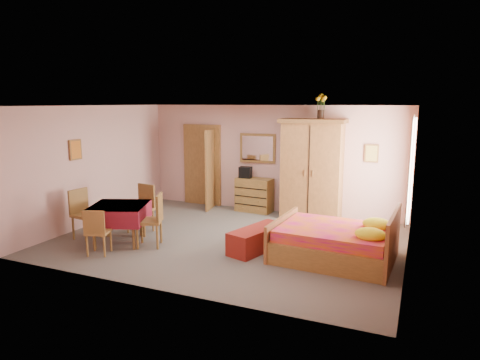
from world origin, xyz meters
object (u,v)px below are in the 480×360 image
at_px(floor_lamp, 284,180).
at_px(chair_south, 99,231).
at_px(chair_north, 140,209).
at_px(chair_east, 149,220).
at_px(bench, 257,239).
at_px(wardrobe, 312,170).
at_px(dining_table, 120,224).
at_px(wall_mirror, 258,148).
at_px(chair_west, 86,214).
at_px(chest_of_drawers, 254,195).
at_px(stereo, 245,172).
at_px(sunflower_vase, 321,106).
at_px(bed, 334,233).

distance_m(floor_lamp, chair_south, 4.55).
distance_m(chair_north, chair_east, 0.95).
relative_size(floor_lamp, bench, 1.34).
distance_m(wardrobe, bench, 2.71).
bearing_deg(bench, chair_south, -152.48).
relative_size(dining_table, chair_east, 1.02).
height_order(wall_mirror, chair_south, wall_mirror).
height_order(wall_mirror, bench, wall_mirror).
distance_m(chair_north, chair_west, 1.05).
xyz_separation_m(floor_lamp, wardrobe, (0.72, -0.16, 0.31)).
xyz_separation_m(bench, chair_north, (-2.62, 0.06, 0.28)).
xyz_separation_m(chest_of_drawers, wardrobe, (1.44, -0.08, 0.73)).
distance_m(stereo, sunflower_vase, 2.43).
bearing_deg(chest_of_drawers, chair_west, -120.03).
bearing_deg(dining_table, wall_mirror, 66.56).
bearing_deg(chair_north, floor_lamp, -121.87).
xyz_separation_m(stereo, chair_south, (-1.21, -3.89, -0.55)).
bearing_deg(chair_west, wardrobe, 137.92).
bearing_deg(sunflower_vase, chair_east, -127.63).
height_order(bench, chair_south, chair_south).
height_order(wardrobe, bed, wardrobe).
bearing_deg(wall_mirror, bed, -50.67).
bearing_deg(chair_north, bench, -172.17).
bearing_deg(floor_lamp, wardrobe, -12.30).
xyz_separation_m(wardrobe, bed, (1.00, -2.42, -0.69)).
bearing_deg(stereo, chair_south, -107.22).
distance_m(sunflower_vase, chair_east, 4.52).
xyz_separation_m(floor_lamp, bed, (1.72, -2.58, -0.37)).
relative_size(bed, chair_west, 2.03).
relative_size(chair_south, chair_west, 0.85).
distance_m(chest_of_drawers, stereo, 0.60).
xyz_separation_m(chair_south, chair_west, (-0.83, 0.60, 0.07)).
bearing_deg(bed, stereo, 140.14).
relative_size(stereo, chair_west, 0.30).
height_order(floor_lamp, bench, floor_lamp).
xyz_separation_m(chair_west, chair_east, (1.40, 0.11, 0.01)).
relative_size(stereo, bed, 0.15).
relative_size(stereo, chair_south, 0.35).
bearing_deg(floor_lamp, chair_north, -131.08).
height_order(dining_table, chair_west, chair_west).
bearing_deg(floor_lamp, dining_table, -123.79).
height_order(chest_of_drawers, chair_west, chair_west).
bearing_deg(chair_north, dining_table, 103.09).
bearing_deg(wall_mirror, chest_of_drawers, -92.68).
xyz_separation_m(sunflower_vase, dining_table, (-3.09, -3.24, -2.20)).
bearing_deg(wardrobe, wall_mirror, 167.36).
xyz_separation_m(bench, chair_south, (-2.51, -1.31, 0.21)).
height_order(stereo, bench, stereo).
xyz_separation_m(sunflower_vase, chair_north, (-3.14, -2.52, -2.08)).
bearing_deg(floor_lamp, chest_of_drawers, -174.26).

